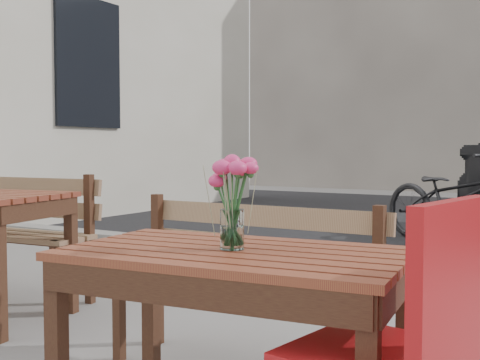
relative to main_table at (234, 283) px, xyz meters
The scene contains 7 objects.
street 5.10m from the main_table, 91.72° to the left, with size 30.00×8.12×0.12m.
main_table is the anchor object (origin of this frame).
main_bench 0.76m from the main_table, 116.43° to the left, with size 1.27×0.38×0.79m.
red_chair 0.61m from the main_table, 11.11° to the right, with size 0.50×0.50×0.88m.
main_vase 0.30m from the main_table, behind, with size 0.17×0.17×0.31m.
second_bench 2.63m from the main_table, 157.14° to the left, with size 1.41×0.54×0.86m.
bicycle 4.81m from the main_table, 93.21° to the left, with size 0.63×1.82×0.96m, color black.
Camera 1 is at (1.16, -1.65, 1.00)m, focal length 45.00 mm.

